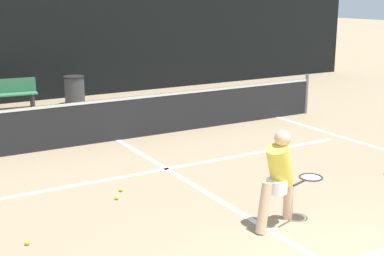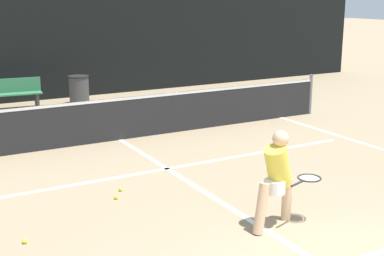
# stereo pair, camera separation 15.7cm
# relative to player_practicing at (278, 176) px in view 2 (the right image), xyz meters

# --- Properties ---
(court_service_line) EXTENTS (8.25, 0.10, 0.01)m
(court_service_line) POSITION_rel_player_practicing_xyz_m (-0.23, 2.97, -0.73)
(court_service_line) COLOR white
(court_service_line) RESTS_ON ground
(court_center_mark) EXTENTS (0.10, 6.61, 0.01)m
(court_center_mark) POSITION_rel_player_practicing_xyz_m (-0.23, 2.00, -0.73)
(court_center_mark) COLOR white
(court_center_mark) RESTS_ON ground
(court_sideline_right) EXTENTS (0.10, 7.61, 0.01)m
(court_sideline_right) POSITION_rel_player_practicing_xyz_m (4.28, 2.00, -0.73)
(court_sideline_right) COLOR white
(court_sideline_right) RESTS_ON ground
(net) EXTENTS (11.09, 0.09, 1.07)m
(net) POSITION_rel_player_practicing_xyz_m (-0.23, 5.31, -0.22)
(net) COLOR slate
(net) RESTS_ON ground
(fence_back) EXTENTS (24.00, 0.06, 3.27)m
(fence_back) POSITION_rel_player_practicing_xyz_m (-0.23, 10.81, 0.89)
(fence_back) COLOR black
(fence_back) RESTS_ON ground
(player_practicing) EXTENTS (1.21, 0.49, 1.37)m
(player_practicing) POSITION_rel_player_practicing_xyz_m (0.00, 0.00, 0.00)
(player_practicing) COLOR #DBAD84
(player_practicing) RESTS_ON ground
(tennis_ball_scattered_1) EXTENTS (0.07, 0.07, 0.07)m
(tennis_ball_scattered_1) POSITION_rel_player_practicing_xyz_m (-1.61, 2.01, -0.70)
(tennis_ball_scattered_1) COLOR #D1E033
(tennis_ball_scattered_1) RESTS_ON ground
(tennis_ball_scattered_3) EXTENTS (0.07, 0.07, 0.07)m
(tennis_ball_scattered_3) POSITION_rel_player_practicing_xyz_m (-3.22, 1.13, -0.70)
(tennis_ball_scattered_3) COLOR #D1E033
(tennis_ball_scattered_3) RESTS_ON ground
(tennis_ball_scattered_4) EXTENTS (0.07, 0.07, 0.07)m
(tennis_ball_scattered_4) POSITION_rel_player_practicing_xyz_m (-1.41, 2.31, -0.70)
(tennis_ball_scattered_4) COLOR #D1E033
(tennis_ball_scattered_4) RESTS_ON ground
(courtside_bench) EXTENTS (1.50, 0.53, 0.86)m
(courtside_bench) POSITION_rel_player_practicing_xyz_m (-1.58, 9.83, -0.27)
(courtside_bench) COLOR #33724C
(courtside_bench) RESTS_ON ground
(trash_bin) EXTENTS (0.60, 0.60, 0.84)m
(trash_bin) POSITION_rel_player_practicing_xyz_m (0.22, 9.61, -0.31)
(trash_bin) COLOR #3F3F42
(trash_bin) RESTS_ON ground
(parked_car) EXTENTS (1.64, 4.55, 1.46)m
(parked_car) POSITION_rel_player_practicing_xyz_m (4.10, 14.49, -0.12)
(parked_car) COLOR black
(parked_car) RESTS_ON ground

